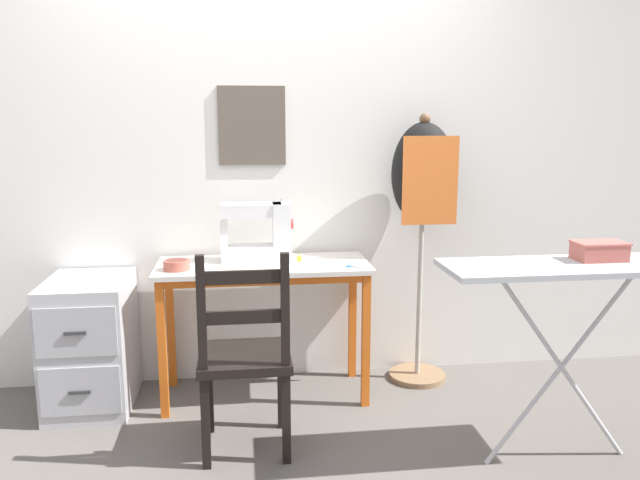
% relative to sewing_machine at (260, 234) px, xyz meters
% --- Properties ---
extents(ground_plane, '(14.00, 14.00, 0.00)m').
position_rel_sewing_machine_xyz_m(ground_plane, '(0.01, -0.30, -0.87)').
color(ground_plane, '#5B5651').
extents(wall_back, '(10.00, 0.07, 2.55)m').
position_rel_sewing_machine_xyz_m(wall_back, '(0.01, 0.23, 0.40)').
color(wall_back, silver).
rests_on(wall_back, ground_plane).
extents(sewing_table, '(1.09, 0.47, 0.73)m').
position_rel_sewing_machine_xyz_m(sewing_table, '(0.01, -0.08, -0.25)').
color(sewing_table, silver).
rests_on(sewing_table, ground_plane).
extents(sewing_machine, '(0.38, 0.16, 0.33)m').
position_rel_sewing_machine_xyz_m(sewing_machine, '(0.00, 0.00, 0.00)').
color(sewing_machine, white).
rests_on(sewing_machine, sewing_table).
extents(fabric_bowl, '(0.13, 0.13, 0.05)m').
position_rel_sewing_machine_xyz_m(fabric_bowl, '(-0.42, -0.16, -0.12)').
color(fabric_bowl, '#B25647').
rests_on(fabric_bowl, sewing_table).
extents(scissors, '(0.13, 0.09, 0.01)m').
position_rel_sewing_machine_xyz_m(scissors, '(0.47, -0.22, -0.14)').
color(scissors, silver).
rests_on(scissors, sewing_table).
extents(thread_spool_near_machine, '(0.03, 0.03, 0.04)m').
position_rel_sewing_machine_xyz_m(thread_spool_near_machine, '(0.20, -0.05, -0.12)').
color(thread_spool_near_machine, yellow).
rests_on(thread_spool_near_machine, sewing_table).
extents(wooden_chair, '(0.40, 0.38, 0.93)m').
position_rel_sewing_machine_xyz_m(wooden_chair, '(-0.10, -0.63, -0.43)').
color(wooden_chair, black).
rests_on(wooden_chair, ground_plane).
extents(filing_cabinet, '(0.40, 0.54, 0.67)m').
position_rel_sewing_machine_xyz_m(filing_cabinet, '(-0.88, -0.07, -0.54)').
color(filing_cabinet, '#B7B7BC').
rests_on(filing_cabinet, ground_plane).
extents(dress_form, '(0.35, 0.32, 1.49)m').
position_rel_sewing_machine_xyz_m(dress_form, '(0.88, 0.04, 0.23)').
color(dress_form, '#846647').
rests_on(dress_form, ground_plane).
extents(ironing_board, '(1.04, 0.35, 0.88)m').
position_rel_sewing_machine_xyz_m(ironing_board, '(1.24, -0.88, -0.05)').
color(ironing_board, '#ADB2B7').
rests_on(ironing_board, ground_plane).
extents(storage_box, '(0.21, 0.13, 0.08)m').
position_rel_sewing_machine_xyz_m(storage_box, '(1.40, -0.83, 0.04)').
color(storage_box, '#AD564C').
rests_on(storage_box, ironing_board).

